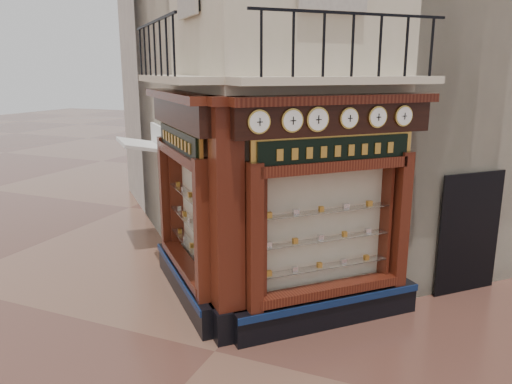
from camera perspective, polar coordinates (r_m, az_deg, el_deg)
The scene contains 17 objects.
ground at distance 8.36m, azimuth -4.73°, elevation -17.68°, with size 80.00×80.00×0.00m, color #543127.
main_building at distance 13.00m, azimuth 8.25°, elevation 20.89°, with size 8.00×8.00×12.00m, color beige.
neighbour_left at distance 16.07m, azimuth 1.61°, elevation 17.83°, with size 8.00×8.00×11.00m, color beige.
neighbour_right at distance 14.99m, azimuth 20.39°, elevation 17.32°, with size 8.00×8.00×11.00m, color beige.
shopfront_left at distance 9.50m, azimuth -8.11°, elevation -0.88°, with size 2.86×2.86×3.98m.
shopfront_right at distance 8.44m, azimuth 8.53°, elevation -2.76°, with size 2.86×2.86×3.98m.
corner_pilaster at distance 7.95m, azimuth -3.33°, elevation -3.88°, with size 0.85×0.85×3.98m.
balcony at distance 8.48m, azimuth -0.54°, elevation 12.83°, with size 5.94×2.97×1.03m.
clock_a at distance 7.35m, azimuth 0.35°, elevation 8.03°, with size 0.29×0.29×0.36m.
clock_b at distance 7.57m, azimuth 4.16°, elevation 8.16°, with size 0.29×0.29×0.36m.
clock_c at distance 7.77m, azimuth 7.05°, elevation 8.23°, with size 0.31×0.31×0.38m.
clock_d at distance 8.05m, azimuth 10.58°, elevation 8.30°, with size 0.27×0.27×0.33m.
clock_e at distance 8.35m, azimuth 13.72°, elevation 8.33°, with size 0.28×0.28×0.35m.
clock_f at distance 8.66m, azimuth 16.51°, elevation 8.34°, with size 0.28×0.28×0.34m.
awning at distance 13.09m, azimuth -12.45°, elevation -6.01°, with size 1.62×0.97×0.08m, color silver, non-canonical shape.
signboard_left at distance 9.26m, azimuth -8.81°, elevation 5.81°, with size 2.09×2.09×0.56m.
signboard_right at distance 8.13m, azimuth 9.08°, elevation 4.71°, with size 2.12×2.12×0.57m.
Camera 1 is at (3.37, -6.29, 4.35)m, focal length 35.00 mm.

